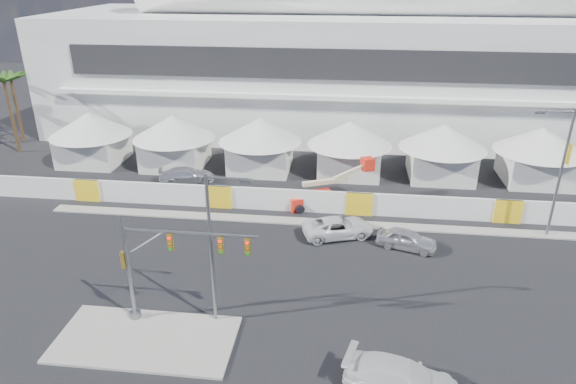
# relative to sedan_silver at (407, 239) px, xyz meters

# --- Properties ---
(ground) EXTENTS (160.00, 160.00, 0.00)m
(ground) POSITION_rel_sedan_silver_xyz_m (-9.46, -9.24, -0.75)
(ground) COLOR black
(ground) RESTS_ON ground
(median_island) EXTENTS (10.00, 5.00, 0.15)m
(median_island) POSITION_rel_sedan_silver_xyz_m (-15.46, -12.24, -0.67)
(median_island) COLOR gray
(median_island) RESTS_ON ground
(far_curb) EXTENTS (80.00, 1.20, 0.12)m
(far_curb) POSITION_rel_sedan_silver_xyz_m (10.54, 3.26, -0.69)
(far_curb) COLOR gray
(far_curb) RESTS_ON ground
(stadium) EXTENTS (80.00, 24.80, 21.98)m
(stadium) POSITION_rel_sedan_silver_xyz_m (-0.76, 32.26, 8.70)
(stadium) COLOR silver
(stadium) RESTS_ON ground
(tent_row) EXTENTS (53.40, 8.40, 5.40)m
(tent_row) POSITION_rel_sedan_silver_xyz_m (-8.96, 14.76, 2.40)
(tent_row) COLOR silver
(tent_row) RESTS_ON ground
(hoarding_fence) EXTENTS (70.00, 0.25, 2.00)m
(hoarding_fence) POSITION_rel_sedan_silver_xyz_m (-3.46, 5.26, 0.25)
(hoarding_fence) COLOR silver
(hoarding_fence) RESTS_ON ground
(palm_cluster) EXTENTS (10.60, 10.60, 8.55)m
(palm_cluster) POSITION_rel_sedan_silver_xyz_m (-42.93, 20.26, 6.14)
(palm_cluster) COLOR #47331E
(palm_cluster) RESTS_ON ground
(sedan_silver) EXTENTS (2.92, 4.71, 1.50)m
(sedan_silver) POSITION_rel_sedan_silver_xyz_m (0.00, 0.00, 0.00)
(sedan_silver) COLOR silver
(sedan_silver) RESTS_ON ground
(pickup_curb) EXTENTS (4.11, 5.96, 1.51)m
(pickup_curb) POSITION_rel_sedan_silver_xyz_m (-5.12, 1.26, 0.01)
(pickup_curb) COLOR silver
(pickup_curb) RESTS_ON ground
(pickup_near) EXTENTS (3.76, 6.20, 1.68)m
(pickup_near) POSITION_rel_sedan_silver_xyz_m (-1.48, -14.44, 0.09)
(pickup_near) COLOR silver
(pickup_near) RESTS_ON ground
(lot_car_c) EXTENTS (3.63, 5.58, 1.50)m
(lot_car_c) POSITION_rel_sedan_silver_xyz_m (-19.97, 10.32, 0.00)
(lot_car_c) COLOR silver
(lot_car_c) RESTS_ON ground
(traffic_mast) EXTENTS (7.94, 0.66, 6.77)m
(traffic_mast) POSITION_rel_sedan_silver_xyz_m (-14.97, -10.48, 3.14)
(traffic_mast) COLOR slate
(traffic_mast) RESTS_ON median_island
(streetlight_median) EXTENTS (2.56, 0.26, 9.25)m
(streetlight_median) POSITION_rel_sedan_silver_xyz_m (-11.73, -10.04, 4.71)
(streetlight_median) COLOR gray
(streetlight_median) RESTS_ON median_island
(streetlight_curb) EXTENTS (2.99, 0.67, 10.11)m
(streetlight_curb) POSITION_rel_sedan_silver_xyz_m (10.86, 3.26, 5.11)
(streetlight_curb) COLOR gray
(streetlight_curb) RESTS_ON ground
(boom_lift) EXTENTS (8.04, 3.20, 3.93)m
(boom_lift) POSITION_rel_sedan_silver_xyz_m (-6.88, 6.32, 0.31)
(boom_lift) COLOR red
(boom_lift) RESTS_ON ground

